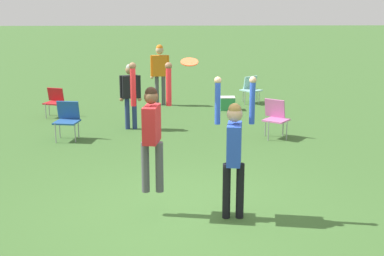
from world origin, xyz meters
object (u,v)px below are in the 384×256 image
object	(u,v)px
frisbee	(189,62)
cooler_box	(227,103)
camping_chair_2	(276,115)
person_spectator_near	(130,91)
person_defending	(234,145)
camping_chair_1	(251,87)
person_jumping	(152,126)
person_spectator_far	(160,68)
camping_chair_3	(55,100)
camping_chair_0	(67,117)

from	to	relation	value
frisbee	cooler_box	xyz separation A→B (m)	(1.35, 8.00, -2.15)
camping_chair_2	person_spectator_near	xyz separation A→B (m)	(-3.49, 0.94, 0.45)
person_defending	camping_chair_1	bearing A→B (deg)	179.33
person_jumping	camping_chair_1	world-z (taller)	person_jumping
person_defending	cooler_box	xyz separation A→B (m)	(0.70, 8.06, -0.94)
person_spectator_near	person_spectator_far	world-z (taller)	person_spectator_far
camping_chair_2	cooler_box	bearing A→B (deg)	-39.11
person_jumping	cooler_box	size ratio (longest dim) A/B	4.55
cooler_box	camping_chair_1	bearing A→B (deg)	52.81
camping_chair_1	cooler_box	bearing A→B (deg)	16.19
person_jumping	camping_chair_3	distance (m)	7.79
camping_chair_2	cooler_box	xyz separation A→B (m)	(-0.82, 3.26, -0.33)
person_defending	cooler_box	distance (m)	8.14
frisbee	camping_chair_3	distance (m)	8.31
camping_chair_3	person_spectator_far	xyz separation A→B (m)	(2.90, 1.57, 0.67)
person_jumping	camping_chair_3	world-z (taller)	person_jumping
frisbee	camping_chair_3	bearing A→B (deg)	116.16
camping_chair_2	person_spectator_near	world-z (taller)	person_spectator_near
person_defending	camping_chair_2	bearing A→B (deg)	171.30
camping_chair_2	person_spectator_near	size ratio (longest dim) A/B	0.54
person_spectator_far	cooler_box	distance (m)	2.37
cooler_box	person_spectator_far	bearing A→B (deg)	157.77
frisbee	camping_chair_0	distance (m)	5.74
cooler_box	frisbee	bearing A→B (deg)	-99.56
frisbee	person_spectator_near	world-z (taller)	frisbee
person_jumping	person_spectator_far	xyz separation A→B (m)	(-0.11, 8.69, -0.25)
person_defending	person_spectator_far	xyz separation A→B (m)	(-1.32, 8.88, 0.01)
frisbee	camping_chair_2	bearing A→B (deg)	65.43
camping_chair_1	camping_chair_2	xyz separation A→B (m)	(-0.02, -4.38, 0.04)
camping_chair_1	camping_chair_2	size ratio (longest dim) A/B	0.92
person_jumping	cooler_box	distance (m)	8.18
cooler_box	person_jumping	bearing A→B (deg)	-103.61
person_jumping	cooler_box	world-z (taller)	person_jumping
person_spectator_near	person_spectator_far	size ratio (longest dim) A/B	0.88
person_jumping	camping_chair_2	xyz separation A→B (m)	(2.72, 4.60, -0.86)
person_defending	camping_chair_0	size ratio (longest dim) A/B	2.41
camping_chair_2	person_spectator_near	bearing A→B (deg)	21.71
camping_chair_0	camping_chair_2	size ratio (longest dim) A/B	0.99
person_jumping	person_spectator_near	size ratio (longest dim) A/B	1.19
person_defending	cooler_box	world-z (taller)	person_defending
frisbee	person_spectator_far	world-z (taller)	frisbee
camping_chair_0	camping_chair_2	xyz separation A→B (m)	(4.89, 0.03, 0.01)
person_jumping	camping_chair_0	world-z (taller)	person_jumping
person_jumping	camping_chair_2	bearing A→B (deg)	-21.73
camping_chair_2	person_defending	bearing A→B (deg)	109.22
person_defending	person_spectator_near	xyz separation A→B (m)	(-1.97, 5.73, -0.16)
camping_chair_0	person_spectator_near	world-z (taller)	person_spectator_near
frisbee	person_spectator_near	xyz separation A→B (m)	(-1.32, 5.68, -1.36)
frisbee	person_spectator_far	xyz separation A→B (m)	(-0.67, 8.83, -1.20)
camping_chair_3	cooler_box	bearing A→B (deg)	-151.47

